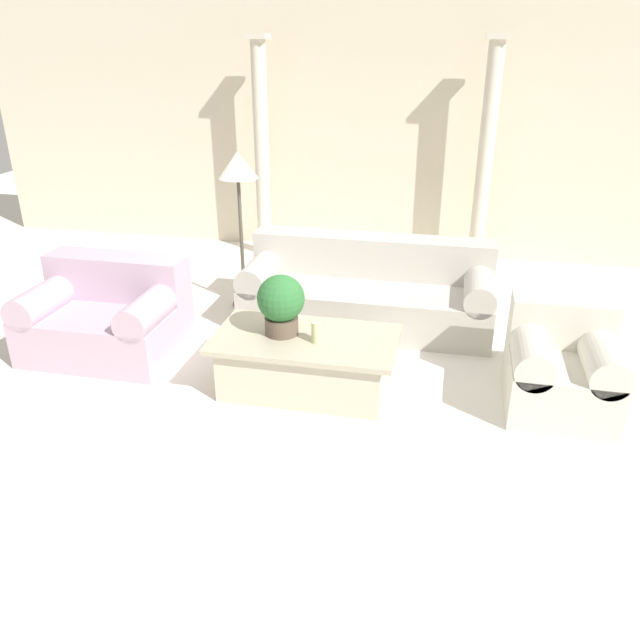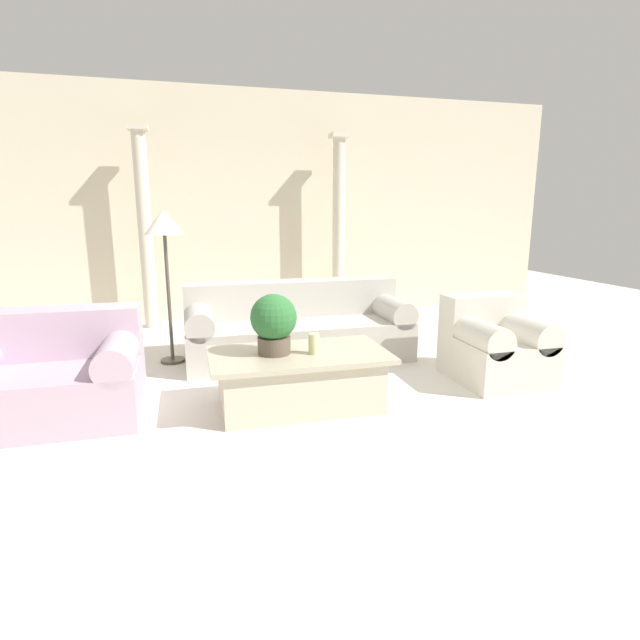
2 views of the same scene
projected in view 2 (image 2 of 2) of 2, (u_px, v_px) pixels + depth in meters
name	position (u px, v px, depth m)	size (l,w,h in m)	color
ground_plane	(272.00, 389.00, 4.44)	(16.00, 16.00, 0.00)	silver
wall_back	(232.00, 207.00, 7.12)	(10.00, 0.06, 3.20)	beige
sofa_long	(297.00, 327.00, 5.35)	(2.33, 0.93, 0.80)	#B7B2A8
loveseat	(53.00, 373.00, 3.80)	(1.26, 0.93, 0.80)	#BEA3B6
coffee_table	(299.00, 379.00, 4.01)	(1.41, 0.80, 0.45)	beige
potted_plant	(274.00, 322.00, 3.88)	(0.36, 0.36, 0.47)	brown
pillar_candle	(314.00, 344.00, 3.91)	(0.09, 0.09, 0.16)	beige
floor_lamp	(164.00, 232.00, 4.93)	(0.38, 0.38, 1.56)	#4C473D
column_left	(145.00, 228.00, 6.49)	(0.25, 0.25, 2.59)	beige
column_right	(339.00, 226.00, 7.15)	(0.25, 0.25, 2.59)	beige
armchair	(494.00, 343.00, 4.65)	(0.76, 0.84, 0.76)	beige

